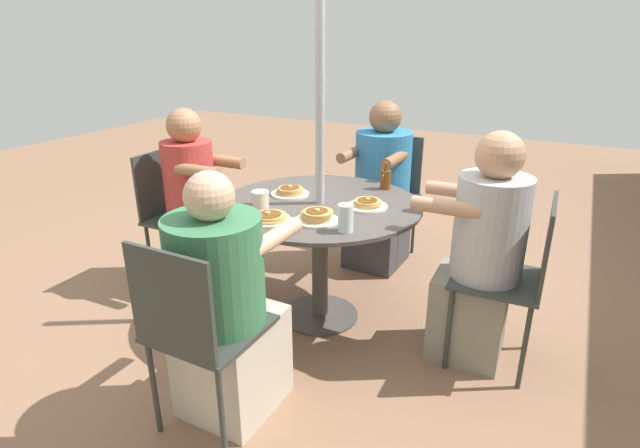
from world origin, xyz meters
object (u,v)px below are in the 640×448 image
object	(u,v)px
patio_chair_south	(389,188)
patio_chair_west	(175,209)
pancake_plate_a	(367,204)
pancake_plate_b	(290,192)
pancake_plate_c	(317,217)
diner_east	(480,260)
syrup_bottle	(385,179)
patio_chair_north	(196,327)
patio_chair_east	(516,272)
coffee_cup	(260,200)
diner_north	(224,311)
diner_west	(195,209)
pancake_plate_d	(269,218)
diner_south	(380,194)
drinking_glass_a	(346,218)
patio_table	(320,226)

from	to	relation	value
patio_chair_south	patio_chair_west	distance (m)	1.51
pancake_plate_a	pancake_plate_b	size ratio (longest dim) A/B	1.00
pancake_plate_b	pancake_plate_c	world-z (taller)	pancake_plate_c
diner_east	syrup_bottle	world-z (taller)	diner_east
pancake_plate_c	patio_chair_north	bearing A→B (deg)	-8.81
patio_chair_east	syrup_bottle	xyz separation A→B (m)	(-0.37, -0.81, 0.26)
coffee_cup	patio_chair_east	bearing A→B (deg)	101.48
diner_north	pancake_plate_b	world-z (taller)	diner_north
patio_chair_south	diner_west	bearing A→B (deg)	51.49
coffee_cup	syrup_bottle	bearing A→B (deg)	143.96
patio_chair_east	diner_west	distance (m)	1.91
pancake_plate_d	patio_chair_east	bearing A→B (deg)	109.17
diner_south	drinking_glass_a	size ratio (longest dim) A/B	8.76
patio_chair_north	diner_south	bearing A→B (deg)	89.38
diner_south	patio_chair_east	bearing A→B (deg)	142.23
patio_chair_west	pancake_plate_a	distance (m)	1.31
patio_table	patio_chair_north	xyz separation A→B (m)	(1.04, -0.01, -0.06)
pancake_plate_a	coffee_cup	size ratio (longest dim) A/B	2.29
patio_table	patio_chair_west	world-z (taller)	patio_chair_west
patio_chair_north	coffee_cup	world-z (taller)	patio_chair_north
diner_west	pancake_plate_d	bearing A→B (deg)	65.02
syrup_bottle	drinking_glass_a	size ratio (longest dim) A/B	1.21
diner_north	pancake_plate_a	bearing A→B (deg)	74.46
pancake_plate_d	coffee_cup	size ratio (longest dim) A/B	2.29
patio_chair_west	syrup_bottle	xyz separation A→B (m)	(-0.44, 1.26, 0.26)
pancake_plate_a	pancake_plate_d	xyz separation A→B (m)	(0.41, -0.35, -0.00)
patio_chair_south	diner_south	xyz separation A→B (m)	(0.17, -0.01, 0.00)
patio_chair_east	patio_chair_west	bearing A→B (deg)	90.04
patio_chair_east	pancake_plate_d	size ratio (longest dim) A/B	4.06
patio_table	patio_chair_north	distance (m)	1.04
patio_table	diner_south	distance (m)	0.87
patio_table	diner_north	bearing A→B (deg)	-0.34
syrup_bottle	drinking_glass_a	bearing A→B (deg)	5.74
diner_west	coffee_cup	xyz separation A→B (m)	(0.19, 0.63, 0.22)
diner_north	diner_south	size ratio (longest dim) A/B	0.96
pancake_plate_b	coffee_cup	size ratio (longest dim) A/B	2.29
diner_north	drinking_glass_a	bearing A→B (deg)	61.88
pancake_plate_c	syrup_bottle	xyz separation A→B (m)	(-0.66, 0.11, 0.04)
diner_south	patio_chair_south	bearing A→B (deg)	-90.00
pancake_plate_d	pancake_plate_b	bearing A→B (deg)	-163.26
patio_chair_west	pancake_plate_a	xyz separation A→B (m)	(-0.09, 1.29, 0.21)
patio_chair_north	patio_chair_west	distance (m)	1.44
patio_chair_east	pancake_plate_b	size ratio (longest dim) A/B	4.06
diner_west	pancake_plate_b	xyz separation A→B (m)	(-0.08, 0.65, 0.19)
pancake_plate_d	syrup_bottle	distance (m)	0.83
patio_chair_south	pancake_plate_c	world-z (taller)	patio_chair_south
diner_south	pancake_plate_a	bearing A→B (deg)	107.53
diner_east	diner_west	world-z (taller)	diner_east
diner_north	pancake_plate_c	xyz separation A→B (m)	(-0.61, 0.12, 0.24)
patio_table	drinking_glass_a	distance (m)	0.47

